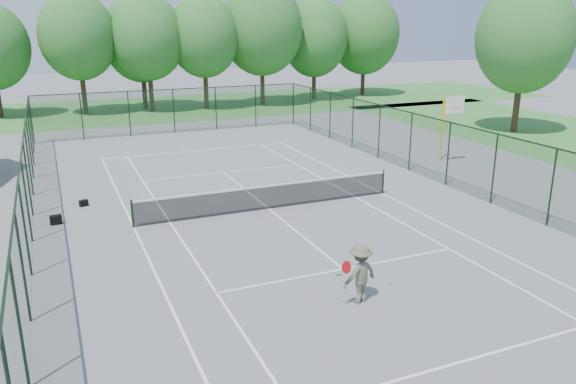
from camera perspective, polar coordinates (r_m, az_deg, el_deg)
name	(u,v)px	position (r m, az deg, el deg)	size (l,w,h in m)	color
ground	(269,209)	(23.27, -1.94, -1.74)	(140.00, 140.00, 0.00)	gray
grass_far	(146,109)	(51.71, -14.25, 8.20)	(80.00, 16.00, 0.01)	#428638
court_lines	(269,209)	(23.27, -1.94, -1.73)	(11.05, 23.85, 0.01)	white
tennis_net	(269,196)	(23.09, -1.95, -0.38)	(11.08, 0.08, 1.10)	black
fence_enclosure	(269,173)	(22.81, -1.98, 1.98)	(18.05, 36.05, 3.02)	#183A20
tree_line_far	(141,39)	(51.19, -14.75, 14.83)	(39.40, 6.40, 9.70)	#3F2D1D
basketball_goal	(449,115)	(31.78, 16.04, 7.48)	(1.20, 1.43, 3.65)	yellow
tree_side	(525,37)	(42.05, 22.91, 14.27)	(6.41, 6.41, 10.15)	#3F2D1D
sports_bag_a	(56,220)	(23.27, -22.52, -2.62)	(0.43, 0.26, 0.35)	black
sports_bag_b	(84,203)	(25.09, -20.05, -1.07)	(0.34, 0.21, 0.27)	black
tennis_player	(360,274)	(15.64, 7.33, -8.23)	(1.98, 0.86, 1.68)	#5B5F45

